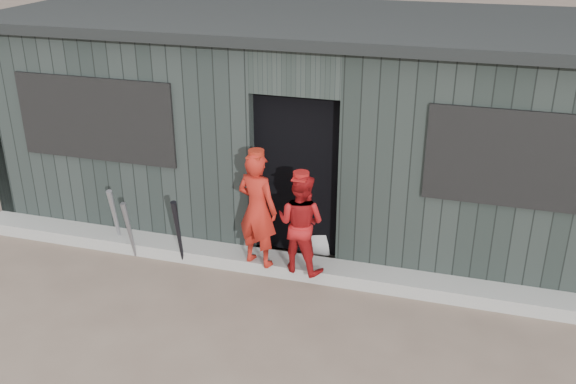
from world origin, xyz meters
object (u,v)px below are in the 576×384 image
(bat_right, at_px, (178,233))
(bat_left, at_px, (115,218))
(player_grey_back, at_px, (325,200))
(dugout, at_px, (325,121))
(player_red_left, at_px, (257,209))
(bat_mid, at_px, (129,230))
(player_red_right, at_px, (301,223))

(bat_right, bearing_deg, bat_left, 169.67)
(player_grey_back, height_order, dugout, dugout)
(player_red_left, xyz_separation_m, dugout, (0.31, 1.83, 0.48))
(bat_mid, height_order, player_red_left, player_red_left)
(player_red_right, bearing_deg, bat_left, 10.45)
(bat_mid, xyz_separation_m, dugout, (1.87, 1.91, 0.92))
(bat_right, height_order, dugout, dugout)
(bat_left, distance_m, player_grey_back, 2.51)
(player_grey_back, bearing_deg, bat_right, 8.36)
(bat_left, relative_size, player_red_left, 0.65)
(bat_left, bearing_deg, bat_mid, -29.36)
(player_red_left, xyz_separation_m, player_grey_back, (0.60, 0.66, -0.10))
(bat_mid, xyz_separation_m, player_grey_back, (2.16, 0.74, 0.34))
(bat_right, distance_m, player_grey_back, 1.72)
(bat_left, bearing_deg, player_grey_back, 13.62)
(bat_left, relative_size, player_grey_back, 0.60)
(bat_left, bearing_deg, player_red_left, -2.30)
(player_red_left, distance_m, player_grey_back, 0.90)
(bat_left, xyz_separation_m, player_grey_back, (2.43, 0.59, 0.29))
(player_red_right, relative_size, player_grey_back, 0.79)
(bat_right, relative_size, player_red_left, 0.66)
(player_red_right, bearing_deg, player_red_left, 12.35)
(bat_right, distance_m, player_red_right, 1.44)
(bat_left, xyz_separation_m, bat_right, (0.90, -0.16, 0.01))
(player_red_left, bearing_deg, bat_mid, 18.94)
(player_red_left, relative_size, player_grey_back, 0.93)
(bat_left, bearing_deg, bat_right, -10.33)
(bat_left, bearing_deg, dugout, 39.55)
(bat_mid, bearing_deg, player_red_left, 2.81)
(player_grey_back, distance_m, dugout, 1.34)
(player_grey_back, bearing_deg, bat_mid, 0.93)
(bat_left, relative_size, player_red_right, 0.76)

